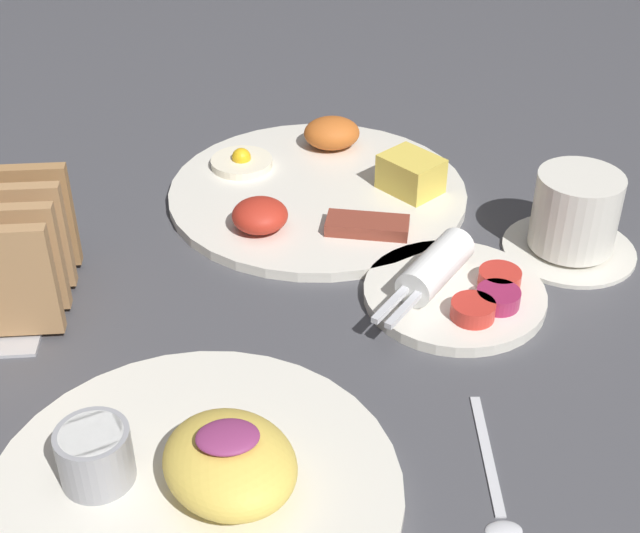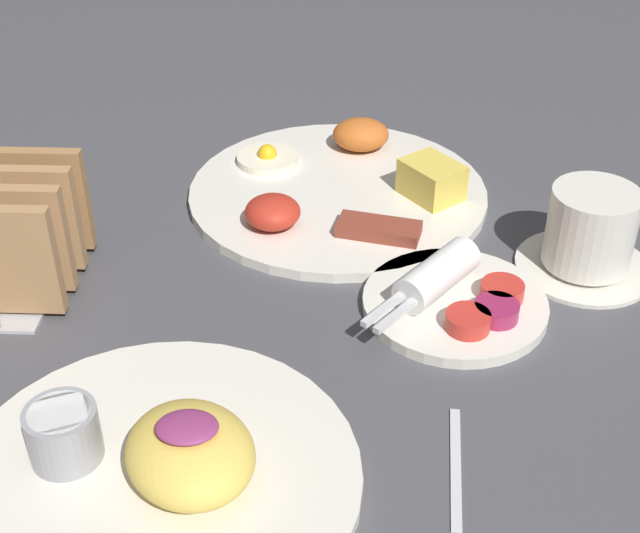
{
  "view_description": "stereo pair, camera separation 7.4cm",
  "coord_description": "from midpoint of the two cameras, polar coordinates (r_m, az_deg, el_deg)",
  "views": [
    {
      "loc": [
        -0.01,
        -0.56,
        0.45
      ],
      "look_at": [
        0.04,
        0.05,
        0.03
      ],
      "focal_mm": 50.0,
      "sensor_mm": 36.0,
      "label": 1
    },
    {
      "loc": [
        0.07,
        -0.56,
        0.45
      ],
      "look_at": [
        0.04,
        0.05,
        0.03
      ],
      "focal_mm": 50.0,
      "sensor_mm": 36.0,
      "label": 2
    }
  ],
  "objects": [
    {
      "name": "teaspoon",
      "position": [
        0.6,
        12.36,
        -14.68
      ],
      "size": [
        0.02,
        0.13,
        0.01
      ],
      "color": "silver",
      "rests_on": "ground_plane"
    },
    {
      "name": "plate_foreground",
      "position": [
        0.6,
        -6.85,
        -12.81
      ],
      "size": [
        0.27,
        0.27,
        0.06
      ],
      "color": "silver",
      "rests_on": "ground_plane"
    },
    {
      "name": "plate_condiments",
      "position": [
        0.75,
        11.45,
        -2.09
      ],
      "size": [
        0.16,
        0.15,
        0.04
      ],
      "color": "silver",
      "rests_on": "ground_plane"
    },
    {
      "name": "plate_breakfast",
      "position": [
        0.89,
        3.74,
        4.99
      ],
      "size": [
        0.3,
        0.3,
        0.05
      ],
      "color": "silver",
      "rests_on": "ground_plane"
    },
    {
      "name": "coffee_cup",
      "position": [
        0.81,
        19.4,
        1.85
      ],
      "size": [
        0.12,
        0.12,
        0.08
      ],
      "color": "silver",
      "rests_on": "ground_plane"
    },
    {
      "name": "ground_plane",
      "position": [
        0.72,
        -0.53,
        -4.05
      ],
      "size": [
        3.0,
        3.0,
        0.0
      ],
      "primitive_type": "plane",
      "color": "#47474C"
    },
    {
      "name": "toast_rack",
      "position": [
        0.78,
        -16.37,
        1.97
      ],
      "size": [
        0.1,
        0.15,
        0.1
      ],
      "color": "#B7B7BC",
      "rests_on": "ground_plane"
    }
  ]
}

